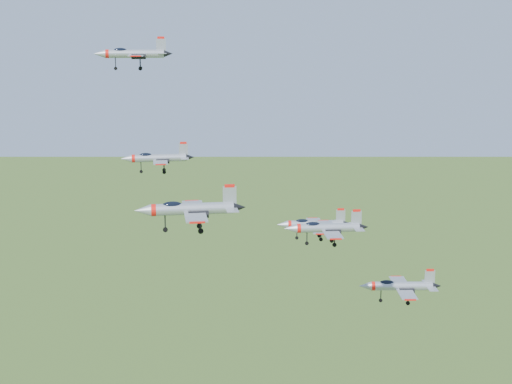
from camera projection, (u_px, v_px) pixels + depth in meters
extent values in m
cylinder|color=#979CA2|center=(135.00, 54.00, 105.16)|extent=(8.55, 1.24, 1.23)
cone|color=#979CA2|center=(99.00, 54.00, 104.43)|extent=(1.71, 1.24, 1.23)
cone|color=black|center=(168.00, 54.00, 105.86)|extent=(1.33, 1.05, 1.05)
ellipsoid|color=black|center=(120.00, 51.00, 104.77)|extent=(2.09, 0.89, 0.78)
cube|color=#979CA2|center=(136.00, 56.00, 102.66)|extent=(2.19, 4.18, 0.13)
cube|color=#979CA2|center=(136.00, 55.00, 107.81)|extent=(2.19, 4.18, 0.13)
cube|color=#979CA2|center=(161.00, 45.00, 105.45)|extent=(1.42, 0.11, 1.99)
cube|color=red|center=(161.00, 38.00, 105.23)|extent=(1.04, 0.13, 0.33)
cylinder|color=#979CA2|center=(159.00, 158.00, 100.98)|extent=(7.66, 1.12, 1.11)
cone|color=#979CA2|center=(126.00, 159.00, 100.34)|extent=(1.53, 1.11, 1.11)
cone|color=black|center=(190.00, 157.00, 101.60)|extent=(1.19, 0.94, 0.94)
ellipsoid|color=black|center=(146.00, 155.00, 100.64)|extent=(1.87, 0.80, 0.70)
cube|color=#979CA2|center=(160.00, 162.00, 98.75)|extent=(1.96, 3.75, 0.12)
cube|color=#979CA2|center=(160.00, 157.00, 103.36)|extent=(1.96, 3.75, 0.12)
cube|color=#979CA2|center=(183.00, 149.00, 101.23)|extent=(1.28, 0.10, 1.79)
cube|color=red|center=(183.00, 143.00, 101.04)|extent=(0.94, 0.12, 0.30)
cylinder|color=#979CA2|center=(192.00, 209.00, 86.72)|extent=(10.04, 1.47, 1.45)
cone|color=#979CA2|center=(142.00, 210.00, 85.88)|extent=(2.01, 1.45, 1.45)
cone|color=black|center=(240.00, 207.00, 87.53)|extent=(1.56, 1.24, 1.23)
ellipsoid|color=black|center=(172.00, 205.00, 86.27)|extent=(2.46, 1.05, 0.92)
cube|color=#979CA2|center=(196.00, 217.00, 83.79)|extent=(2.57, 4.91, 0.16)
cube|color=#979CA2|center=(193.00, 205.00, 89.84)|extent=(2.57, 4.91, 0.16)
cube|color=#979CA2|center=(230.00, 196.00, 87.05)|extent=(1.67, 0.14, 2.34)
cube|color=red|center=(230.00, 186.00, 86.79)|extent=(1.23, 0.16, 0.39)
cylinder|color=#979CA2|center=(315.00, 224.00, 106.97)|extent=(8.41, 1.99, 1.20)
cone|color=#979CA2|center=(282.00, 225.00, 106.73)|extent=(1.77, 1.36, 1.20)
cone|color=black|center=(347.00, 224.00, 107.20)|extent=(1.39, 1.14, 1.02)
ellipsoid|color=black|center=(302.00, 221.00, 106.78)|extent=(2.11, 1.06, 0.76)
cube|color=#979CA2|center=(319.00, 230.00, 104.50)|extent=(2.51, 4.26, 0.13)
cube|color=#979CA2|center=(314.00, 221.00, 109.56)|extent=(2.51, 4.26, 0.13)
cube|color=#979CA2|center=(341.00, 216.00, 106.90)|extent=(1.39, 0.24, 1.94)
cube|color=red|center=(341.00, 209.00, 106.68)|extent=(1.03, 0.23, 0.32)
cylinder|color=#979CA2|center=(328.00, 228.00, 88.55)|extent=(7.90, 1.67, 1.13)
cone|color=#979CA2|center=(290.00, 228.00, 88.21)|extent=(1.64, 1.24, 1.13)
cone|color=black|center=(364.00, 227.00, 88.89)|extent=(1.28, 1.04, 0.96)
ellipsoid|color=black|center=(313.00, 225.00, 88.32)|extent=(1.97, 0.95, 0.72)
cube|color=#979CA2|center=(333.00, 235.00, 86.23)|extent=(2.26, 3.96, 0.12)
cube|color=#979CA2|center=(326.00, 224.00, 90.99)|extent=(2.26, 3.96, 0.12)
cube|color=#979CA2|center=(356.00, 218.00, 88.57)|extent=(1.31, 0.19, 1.83)
cube|color=red|center=(357.00, 211.00, 88.37)|extent=(0.96, 0.19, 0.30)
cylinder|color=#979CA2|center=(402.00, 286.00, 105.53)|extent=(9.15, 2.55, 1.31)
cone|color=#979CA2|center=(365.00, 286.00, 105.49)|extent=(1.98, 1.55, 1.31)
cone|color=black|center=(437.00, 286.00, 105.56)|extent=(1.55, 1.30, 1.11)
ellipsoid|color=black|center=(387.00, 283.00, 105.41)|extent=(2.32, 1.24, 0.83)
cube|color=#979CA2|center=(407.00, 294.00, 102.82)|extent=(2.91, 4.71, 0.14)
cube|color=#979CA2|center=(399.00, 281.00, 108.34)|extent=(2.91, 4.71, 0.14)
cube|color=#979CA2|center=(430.00, 277.00, 105.27)|extent=(1.51, 0.33, 2.11)
cube|color=red|center=(430.00, 270.00, 105.04)|extent=(1.12, 0.29, 0.35)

